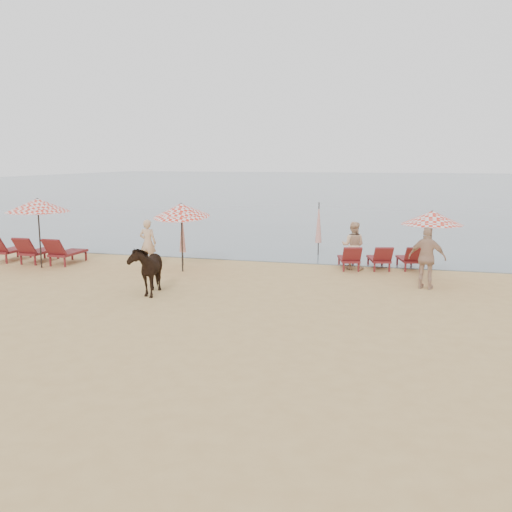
{
  "coord_description": "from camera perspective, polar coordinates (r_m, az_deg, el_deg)",
  "views": [
    {
      "loc": [
        4.26,
        -10.55,
        3.86
      ],
      "look_at": [
        0.0,
        5.0,
        1.1
      ],
      "focal_mm": 40.0,
      "sensor_mm": 36.0,
      "label": 1
    }
  ],
  "objects": [
    {
      "name": "ground",
      "position": [
        12.01,
        -6.39,
        -9.09
      ],
      "size": [
        120.0,
        120.0,
        0.0
      ],
      "primitive_type": "plane",
      "color": "tan",
      "rests_on": "ground"
    },
    {
      "name": "sea",
      "position": [
        90.73,
        12.71,
        7.05
      ],
      "size": [
        160.0,
        140.0,
        0.06
      ],
      "primitive_type": "cube",
      "color": "#51606B",
      "rests_on": "ground"
    },
    {
      "name": "lounger_cluster_left",
      "position": [
        22.83,
        -21.22,
        0.56
      ],
      "size": [
        3.21,
        1.89,
        0.71
      ],
      "rotation": [
        0.0,
        0.0,
        0.0
      ],
      "color": "maroon",
      "rests_on": "ground"
    },
    {
      "name": "lounger_cluster_right",
      "position": [
        20.45,
        12.29,
        -0.19
      ],
      "size": [
        3.08,
        2.27,
        0.61
      ],
      "rotation": [
        0.0,
        0.0,
        0.26
      ],
      "color": "maroon",
      "rests_on": "ground"
    },
    {
      "name": "umbrella_open_left_a",
      "position": [
        21.52,
        -21.0,
        4.76
      ],
      "size": [
        2.19,
        2.19,
        2.49
      ],
      "rotation": [
        0.0,
        0.0,
        -0.04
      ],
      "color": "black",
      "rests_on": "ground"
    },
    {
      "name": "umbrella_open_left_b",
      "position": [
        19.62,
        -7.48,
        4.57
      ],
      "size": [
        1.93,
        1.96,
        2.46
      ],
      "rotation": [
        0.0,
        0.0,
        0.3
      ],
      "color": "black",
      "rests_on": "ground"
    },
    {
      "name": "umbrella_open_right",
      "position": [
        18.45,
        17.2,
        3.67
      ],
      "size": [
        1.87,
        1.87,
        2.28
      ],
      "rotation": [
        0.0,
        0.0,
        -0.43
      ],
      "color": "black",
      "rests_on": "ground"
    },
    {
      "name": "umbrella_closed_left",
      "position": [
        20.93,
        -7.37,
        2.37
      ],
      "size": [
        0.24,
        0.24,
        1.97
      ],
      "rotation": [
        0.0,
        0.0,
        0.14
      ],
      "color": "black",
      "rests_on": "ground"
    },
    {
      "name": "umbrella_closed_right",
      "position": [
        22.94,
        6.29,
        3.31
      ],
      "size": [
        0.26,
        0.26,
        2.15
      ],
      "rotation": [
        0.0,
        0.0,
        0.28
      ],
      "color": "black",
      "rests_on": "ground"
    },
    {
      "name": "cow",
      "position": [
        16.72,
        -10.87,
        -1.27
      ],
      "size": [
        1.2,
        1.86,
        1.45
      ],
      "primitive_type": "imported",
      "rotation": [
        0.0,
        0.0,
        0.26
      ],
      "color": "black",
      "rests_on": "ground"
    },
    {
      "name": "beachgoer_left",
      "position": [
        20.97,
        -10.77,
        1.3
      ],
      "size": [
        0.64,
        0.44,
        1.71
      ],
      "primitive_type": "imported",
      "rotation": [
        0.0,
        0.0,
        3.19
      ],
      "color": "tan",
      "rests_on": "ground"
    },
    {
      "name": "beachgoer_right_a",
      "position": [
        20.31,
        9.69,
        1.03
      ],
      "size": [
        0.87,
        0.7,
        1.69
      ],
      "primitive_type": "imported",
      "rotation": [
        0.0,
        0.0,
        3.07
      ],
      "color": "tan",
      "rests_on": "ground"
    },
    {
      "name": "beachgoer_right_b",
      "position": [
        17.73,
        16.75,
        -0.19
      ],
      "size": [
        1.17,
        0.68,
        1.88
      ],
      "primitive_type": "imported",
      "rotation": [
        0.0,
        0.0,
        2.93
      ],
      "color": "tan",
      "rests_on": "ground"
    }
  ]
}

